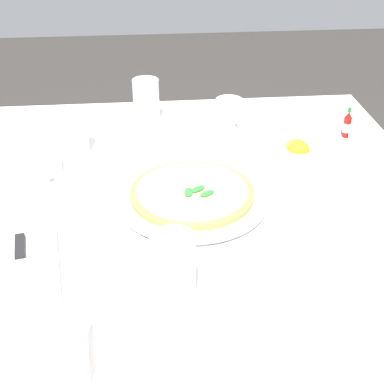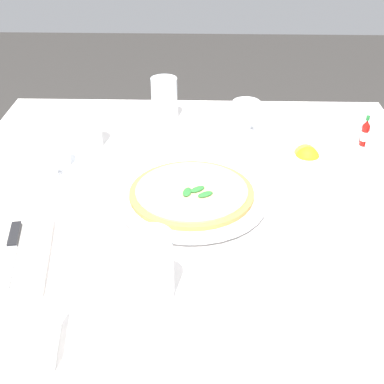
{
  "view_description": "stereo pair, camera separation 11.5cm",
  "coord_description": "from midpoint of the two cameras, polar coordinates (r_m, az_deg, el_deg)",
  "views": [
    {
      "loc": [
        0.98,
        -0.09,
        1.38
      ],
      "look_at": [
        0.01,
        0.0,
        0.77
      ],
      "focal_mm": 49.89,
      "sensor_mm": 36.0,
      "label": 1
    },
    {
      "loc": [
        0.99,
        0.03,
        1.38
      ],
      "look_at": [
        0.01,
        0.0,
        0.77
      ],
      "focal_mm": 49.89,
      "sensor_mm": 36.0,
      "label": 2
    }
  ],
  "objects": [
    {
      "name": "pizza",
      "position": [
        1.15,
        -2.81,
        -0.11
      ],
      "size": [
        0.27,
        0.27,
        0.02
      ],
      "color": "#C68E47",
      "rests_on": "pizza_plate"
    },
    {
      "name": "coffee_cup_far_left",
      "position": [
        1.3,
        -18.03,
        2.72
      ],
      "size": [
        0.13,
        0.13,
        0.07
      ],
      "color": "white",
      "rests_on": "dining_table"
    },
    {
      "name": "hot_sauce_bottle",
      "position": [
        1.47,
        14.1,
        6.91
      ],
      "size": [
        0.02,
        0.02,
        0.08
      ],
      "color": "#B7140F",
      "rests_on": "dining_table"
    },
    {
      "name": "pizza_plate",
      "position": [
        1.15,
        -2.8,
        -0.68
      ],
      "size": [
        0.33,
        0.33,
        0.02
      ],
      "color": "white",
      "rests_on": "dining_table"
    },
    {
      "name": "coffee_cup_left_edge",
      "position": [
        1.5,
        1.76,
        8.44
      ],
      "size": [
        0.13,
        0.13,
        0.07
      ],
      "color": "white",
      "rests_on": "dining_table"
    },
    {
      "name": "dinner_knife",
      "position": [
        1.02,
        -21.07,
        -7.36
      ],
      "size": [
        0.2,
        0.05,
        0.01
      ],
      "rotation": [
        0.0,
        0.0,
        0.18
      ],
      "color": "silver",
      "rests_on": "napkin_folded"
    },
    {
      "name": "salt_shaker",
      "position": [
        1.45,
        14.75,
        6.12
      ],
      "size": [
        0.03,
        0.03,
        0.06
      ],
      "color": "white",
      "rests_on": "dining_table"
    },
    {
      "name": "water_glass_right_edge",
      "position": [
        0.89,
        -5.74,
        -8.64
      ],
      "size": [
        0.07,
        0.07,
        0.13
      ],
      "color": "white",
      "rests_on": "dining_table"
    },
    {
      "name": "citrus_bowl",
      "position": [
        1.3,
        8.61,
        3.89
      ],
      "size": [
        0.15,
        0.15,
        0.07
      ],
      "color": "white",
      "rests_on": "dining_table"
    },
    {
      "name": "water_glass_near_right",
      "position": [
        1.53,
        -7.1,
        9.41
      ],
      "size": [
        0.07,
        0.07,
        0.12
      ],
      "color": "white",
      "rests_on": "dining_table"
    },
    {
      "name": "dining_table",
      "position": [
        1.25,
        -2.72,
        -5.82
      ],
      "size": [
        1.12,
        1.12,
        0.75
      ],
      "color": "white",
      "rests_on": "ground_plane"
    },
    {
      "name": "napkin_folded",
      "position": [
        1.03,
        -20.92,
        -7.87
      ],
      "size": [
        0.24,
        0.16,
        0.02
      ],
      "rotation": [
        0.0,
        0.0,
        0.16
      ],
      "color": "white",
      "rests_on": "dining_table"
    },
    {
      "name": "menu_card",
      "position": [
        0.83,
        -15.35,
        -15.82
      ],
      "size": [
        0.09,
        0.01,
        0.06
      ],
      "rotation": [
        0.0,
        0.0,
        0.12
      ],
      "color": "white",
      "rests_on": "dining_table"
    },
    {
      "name": "water_glass_center_back",
      "position": [
        1.38,
        -14.9,
        5.92
      ],
      "size": [
        0.07,
        0.07,
        0.12
      ],
      "color": "white",
      "rests_on": "dining_table"
    },
    {
      "name": "pepper_shaker",
      "position": [
        1.49,
        13.37,
        7.05
      ],
      "size": [
        0.03,
        0.03,
        0.06
      ],
      "color": "white",
      "rests_on": "dining_table"
    }
  ]
}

